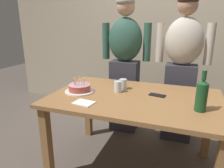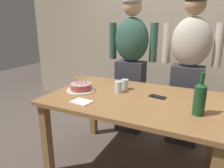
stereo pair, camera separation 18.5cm
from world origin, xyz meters
name	(u,v)px [view 2 (the right image)]	position (x,y,z in m)	size (l,w,h in m)	color
ground_plane	(132,167)	(0.00, 0.00, 0.00)	(10.00, 10.00, 0.00)	#564C44
back_wall	(172,28)	(0.00, 1.55, 1.30)	(5.20, 0.10, 2.60)	tan
dining_table	(134,107)	(0.00, 0.00, 0.64)	(1.50, 0.96, 0.74)	olive
birthday_cake	(81,87)	(-0.53, -0.06, 0.77)	(0.28, 0.28, 0.14)	white
water_glass_near	(125,84)	(-0.16, 0.17, 0.79)	(0.07, 0.07, 0.10)	silver
water_glass_far	(119,87)	(-0.18, 0.06, 0.79)	(0.07, 0.07, 0.11)	silver
wine_bottle	(200,98)	(0.53, -0.14, 0.87)	(0.08, 0.08, 0.31)	#194723
cell_phone	(158,97)	(0.19, 0.09, 0.74)	(0.14, 0.07, 0.01)	black
napkin_stack	(82,102)	(-0.36, -0.30, 0.74)	(0.16, 0.12, 0.01)	white
person_man_bearded	(131,65)	(-0.31, 0.71, 0.87)	(0.61, 0.27, 1.66)	#33333D
person_woman_cardigan	(188,70)	(0.36, 0.71, 0.87)	(0.61, 0.27, 1.66)	#33333D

